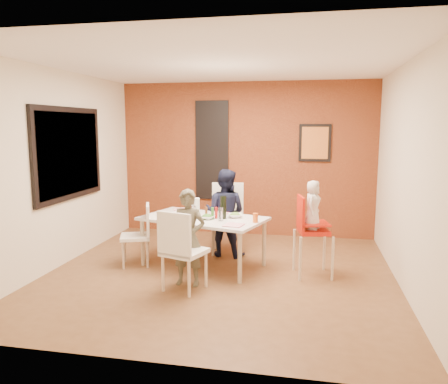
% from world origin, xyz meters
% --- Properties ---
extents(ground, '(4.50, 4.50, 0.00)m').
position_xyz_m(ground, '(0.00, 0.00, 0.00)').
color(ground, brown).
rests_on(ground, ground).
extents(ceiling, '(4.50, 4.50, 0.02)m').
position_xyz_m(ceiling, '(0.00, 0.00, 2.70)').
color(ceiling, white).
rests_on(ceiling, wall_back).
extents(wall_back, '(4.50, 0.02, 2.70)m').
position_xyz_m(wall_back, '(0.00, 2.25, 1.35)').
color(wall_back, beige).
rests_on(wall_back, ground).
extents(wall_front, '(4.50, 0.02, 2.70)m').
position_xyz_m(wall_front, '(0.00, -2.25, 1.35)').
color(wall_front, beige).
rests_on(wall_front, ground).
extents(wall_left, '(0.02, 4.50, 2.70)m').
position_xyz_m(wall_left, '(-2.25, 0.00, 1.35)').
color(wall_left, beige).
rests_on(wall_left, ground).
extents(wall_right, '(0.02, 4.50, 2.70)m').
position_xyz_m(wall_right, '(2.25, 0.00, 1.35)').
color(wall_right, beige).
rests_on(wall_right, ground).
extents(brick_accent_wall, '(4.50, 0.02, 2.70)m').
position_xyz_m(brick_accent_wall, '(0.00, 2.23, 1.35)').
color(brick_accent_wall, maroon).
rests_on(brick_accent_wall, ground).
extents(picture_window_frame, '(0.05, 1.70, 1.30)m').
position_xyz_m(picture_window_frame, '(-2.22, 0.20, 1.55)').
color(picture_window_frame, black).
rests_on(picture_window_frame, wall_left).
extents(picture_window_pane, '(0.02, 1.55, 1.15)m').
position_xyz_m(picture_window_pane, '(-2.21, 0.20, 1.55)').
color(picture_window_pane, black).
rests_on(picture_window_pane, wall_left).
extents(glassblock_strip, '(0.55, 0.03, 1.70)m').
position_xyz_m(glassblock_strip, '(-0.60, 2.21, 1.50)').
color(glassblock_strip, silver).
rests_on(glassblock_strip, wall_back).
extents(glassblock_surround, '(0.60, 0.03, 1.76)m').
position_xyz_m(glassblock_surround, '(-0.60, 2.21, 1.50)').
color(glassblock_surround, black).
rests_on(glassblock_surround, wall_back).
extents(art_print_frame, '(0.54, 0.03, 0.64)m').
position_xyz_m(art_print_frame, '(1.20, 2.21, 1.65)').
color(art_print_frame, black).
rests_on(art_print_frame, wall_back).
extents(art_print_canvas, '(0.44, 0.01, 0.54)m').
position_xyz_m(art_print_canvas, '(1.20, 2.19, 1.65)').
color(art_print_canvas, orange).
rests_on(art_print_canvas, wall_back).
extents(dining_table, '(1.85, 1.35, 0.69)m').
position_xyz_m(dining_table, '(-0.29, 0.30, 0.63)').
color(dining_table, white).
rests_on(dining_table, ground).
extents(chair_near, '(0.56, 0.56, 0.97)m').
position_xyz_m(chair_near, '(-0.32, -0.70, 0.54)').
color(chair_near, white).
rests_on(chair_near, ground).
extents(chair_far, '(0.55, 0.55, 1.06)m').
position_xyz_m(chair_far, '(-0.11, 1.09, 0.59)').
color(chair_far, white).
rests_on(chair_far, ground).
extents(chair_left, '(0.51, 0.51, 0.86)m').
position_xyz_m(chair_left, '(-1.16, 0.16, 0.48)').
color(chair_left, white).
rests_on(chair_left, ground).
extents(high_chair, '(0.53, 0.53, 1.05)m').
position_xyz_m(high_chair, '(1.15, 0.18, 0.63)').
color(high_chair, red).
rests_on(high_chair, ground).
extents(child_near, '(0.44, 0.30, 1.18)m').
position_xyz_m(child_near, '(-0.29, -0.46, 0.59)').
color(child_near, '#504C39').
rests_on(child_near, ground).
extents(child_far, '(0.71, 0.60, 1.31)m').
position_xyz_m(child_far, '(-0.09, 0.84, 0.65)').
color(child_far, black).
rests_on(child_far, ground).
extents(toddler, '(0.27, 0.35, 0.63)m').
position_xyz_m(toddler, '(1.18, 0.19, 0.93)').
color(toddler, silver).
rests_on(toddler, high_chair).
extents(plate_near_left, '(0.22, 0.22, 0.01)m').
position_xyz_m(plate_near_left, '(-0.73, 0.05, 0.70)').
color(plate_near_left, white).
rests_on(plate_near_left, dining_table).
extents(plate_far_mid, '(0.26, 0.26, 0.01)m').
position_xyz_m(plate_far_mid, '(-0.12, 0.60, 0.70)').
color(plate_far_mid, white).
rests_on(plate_far_mid, dining_table).
extents(plate_near_right, '(0.27, 0.27, 0.01)m').
position_xyz_m(plate_near_right, '(0.21, -0.12, 0.70)').
color(plate_near_right, white).
rests_on(plate_near_right, dining_table).
extents(plate_far_left, '(0.27, 0.27, 0.01)m').
position_xyz_m(plate_far_left, '(-0.76, 0.78, 0.69)').
color(plate_far_left, white).
rests_on(plate_far_left, dining_table).
extents(salad_bowl_a, '(0.25, 0.25, 0.05)m').
position_xyz_m(salad_bowl_a, '(-0.21, 0.19, 0.71)').
color(salad_bowl_a, white).
rests_on(salad_bowl_a, dining_table).
extents(salad_bowl_b, '(0.24, 0.24, 0.05)m').
position_xyz_m(salad_bowl_b, '(0.14, 0.37, 0.71)').
color(salad_bowl_b, white).
rests_on(salad_bowl_b, dining_table).
extents(wine_bottle, '(0.08, 0.08, 0.31)m').
position_xyz_m(wine_bottle, '(-0.00, 0.26, 0.84)').
color(wine_bottle, black).
rests_on(wine_bottle, dining_table).
extents(wine_glass_a, '(0.06, 0.06, 0.19)m').
position_xyz_m(wine_glass_a, '(-0.38, 0.13, 0.78)').
color(wine_glass_a, silver).
rests_on(wine_glass_a, dining_table).
extents(wine_glass_b, '(0.06, 0.06, 0.18)m').
position_xyz_m(wine_glass_b, '(-0.01, 0.13, 0.78)').
color(wine_glass_b, white).
rests_on(wine_glass_b, dining_table).
extents(paper_towel_roll, '(0.11, 0.11, 0.26)m').
position_xyz_m(paper_towel_roll, '(-0.41, 0.34, 0.82)').
color(paper_towel_roll, white).
rests_on(paper_towel_roll, dining_table).
extents(condiment_red, '(0.04, 0.04, 0.15)m').
position_xyz_m(condiment_red, '(-0.10, 0.26, 0.77)').
color(condiment_red, red).
rests_on(condiment_red, dining_table).
extents(condiment_green, '(0.04, 0.04, 0.16)m').
position_xyz_m(condiment_green, '(-0.14, 0.22, 0.77)').
color(condiment_green, '#327627').
rests_on(condiment_green, dining_table).
extents(condiment_brown, '(0.04, 0.04, 0.14)m').
position_xyz_m(condiment_brown, '(-0.26, 0.34, 0.76)').
color(condiment_brown, brown).
rests_on(condiment_brown, dining_table).
extents(sippy_cup, '(0.07, 0.07, 0.12)m').
position_xyz_m(sippy_cup, '(0.45, 0.12, 0.75)').
color(sippy_cup, '#DC5C18').
rests_on(sippy_cup, dining_table).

